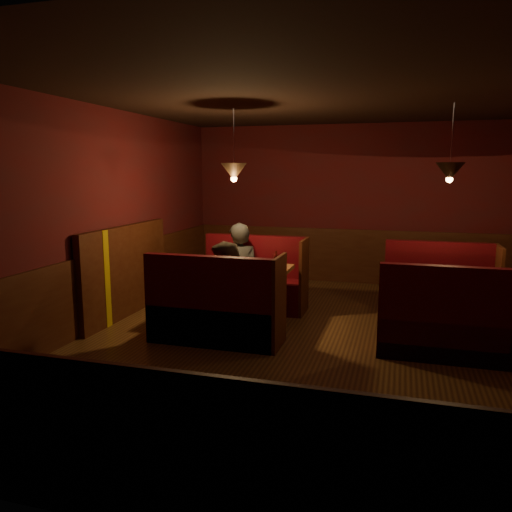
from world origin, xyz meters
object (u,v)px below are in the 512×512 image
(main_bench_far, at_px, (254,285))
(diner_b, at_px, (228,278))
(second_bench_far, at_px, (439,295))
(second_bench_near, at_px, (449,329))
(main_table, at_px, (236,280))
(main_bench_near, at_px, (215,315))
(second_table, at_px, (442,292))
(diner_a, at_px, (239,256))

(main_bench_far, distance_m, diner_b, 1.56)
(second_bench_far, relative_size, second_bench_near, 1.00)
(second_bench_near, xyz_separation_m, diner_b, (-2.55, -0.08, 0.44))
(main_bench_far, bearing_deg, main_table, -91.18)
(main_bench_far, distance_m, main_bench_near, 1.66)
(second_table, bearing_deg, second_bench_far, 87.80)
(second_table, height_order, second_bench_far, second_bench_far)
(second_table, xyz_separation_m, diner_b, (-2.52, -0.89, 0.21))
(second_bench_far, bearing_deg, main_bench_near, -144.85)
(second_bench_far, relative_size, diner_b, 0.96)
(second_bench_far, xyz_separation_m, diner_b, (-2.55, -1.70, 0.44))
(main_bench_far, xyz_separation_m, diner_b, (0.10, -1.49, 0.43))
(second_bench_far, bearing_deg, diner_a, -171.18)
(main_bench_far, bearing_deg, second_bench_near, -28.07)
(main_table, relative_size, diner_b, 0.93)
(main_table, relative_size, diner_a, 0.87)
(second_bench_near, bearing_deg, main_bench_near, -174.76)
(main_table, height_order, second_bench_near, second_bench_near)
(main_table, height_order, second_bench_far, second_bench_far)
(main_bench_far, height_order, second_bench_near, main_bench_far)
(main_table, bearing_deg, main_bench_near, -88.82)
(main_bench_far, xyz_separation_m, second_bench_near, (2.65, -1.42, -0.01))
(second_bench_far, distance_m, second_bench_near, 1.63)
(diner_a, bearing_deg, main_bench_near, 79.72)
(second_table, distance_m, diner_b, 2.68)
(second_bench_far, bearing_deg, diner_b, -146.24)
(second_bench_far, distance_m, diner_a, 2.90)
(main_bench_far, distance_m, second_table, 2.70)
(second_table, height_order, diner_b, diner_b)
(main_bench_near, bearing_deg, second_bench_near, 5.24)
(main_table, distance_m, second_table, 2.65)
(main_bench_far, height_order, second_bench_far, main_bench_far)
(main_bench_far, xyz_separation_m, second_bench_far, (2.65, 0.21, -0.01))
(main_bench_near, height_order, second_bench_near, main_bench_near)
(diner_a, height_order, diner_b, diner_a)
(main_bench_near, distance_m, second_table, 2.84)
(main_table, bearing_deg, diner_b, -79.63)
(diner_a, distance_m, diner_b, 1.30)
(second_bench_near, relative_size, diner_b, 0.96)
(main_table, distance_m, diner_a, 0.66)
(second_bench_near, bearing_deg, second_table, 92.20)
(main_table, height_order, main_bench_near, main_bench_near)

